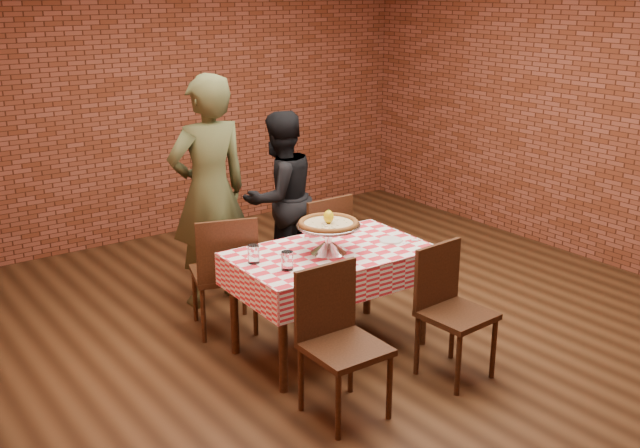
% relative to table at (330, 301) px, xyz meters
% --- Properties ---
extents(ground, '(6.00, 6.00, 0.00)m').
position_rel_table_xyz_m(ground, '(0.41, 0.15, -0.38)').
color(ground, black).
rests_on(ground, ground).
extents(back_wall, '(5.50, 0.00, 5.50)m').
position_rel_table_xyz_m(back_wall, '(0.41, 3.15, 1.08)').
color(back_wall, maroon).
rests_on(back_wall, ground).
extents(table, '(1.38, 0.85, 0.75)m').
position_rel_table_xyz_m(table, '(0.00, 0.00, 0.00)').
color(table, '#422212').
rests_on(table, ground).
extents(tablecloth, '(1.42, 0.89, 0.24)m').
position_rel_table_xyz_m(tablecloth, '(0.00, -0.00, 0.27)').
color(tablecloth, red).
rests_on(tablecloth, table).
extents(pizza_stand, '(0.53, 0.53, 0.20)m').
position_rel_table_xyz_m(pizza_stand, '(-0.03, -0.02, 0.48)').
color(pizza_stand, silver).
rests_on(pizza_stand, tablecloth).
extents(pizza, '(0.48, 0.48, 0.03)m').
position_rel_table_xyz_m(pizza, '(-0.03, -0.02, 0.59)').
color(pizza, '#C8B589').
rests_on(pizza, pizza_stand).
extents(lemon, '(0.08, 0.08, 0.09)m').
position_rel_table_xyz_m(lemon, '(-0.03, -0.02, 0.64)').
color(lemon, yellow).
rests_on(lemon, pizza).
extents(water_glass_left, '(0.08, 0.08, 0.13)m').
position_rel_table_xyz_m(water_glass_left, '(-0.45, -0.13, 0.45)').
color(water_glass_left, white).
rests_on(water_glass_left, tablecloth).
extents(water_glass_right, '(0.08, 0.08, 0.13)m').
position_rel_table_xyz_m(water_glass_right, '(-0.56, 0.11, 0.45)').
color(water_glass_right, white).
rests_on(water_glass_right, tablecloth).
extents(side_plate, '(0.17, 0.17, 0.01)m').
position_rel_table_xyz_m(side_plate, '(0.48, -0.09, 0.39)').
color(side_plate, white).
rests_on(side_plate, tablecloth).
extents(sweetener_packet_a, '(0.05, 0.04, 0.00)m').
position_rel_table_xyz_m(sweetener_packet_a, '(0.54, -0.20, 0.39)').
color(sweetener_packet_a, white).
rests_on(sweetener_packet_a, tablecloth).
extents(sweetener_packet_b, '(0.06, 0.06, 0.00)m').
position_rel_table_xyz_m(sweetener_packet_b, '(0.63, -0.19, 0.39)').
color(sweetener_packet_b, white).
rests_on(sweetener_packet_b, tablecloth).
extents(condiment_caddy, '(0.11, 0.09, 0.13)m').
position_rel_table_xyz_m(condiment_caddy, '(0.05, 0.29, 0.45)').
color(condiment_caddy, silver).
rests_on(condiment_caddy, tablecloth).
extents(chair_near_left, '(0.45, 0.45, 0.93)m').
position_rel_table_xyz_m(chair_near_left, '(-0.46, -0.76, 0.09)').
color(chair_near_left, '#422212').
rests_on(chair_near_left, ground).
extents(chair_near_right, '(0.45, 0.45, 0.90)m').
position_rel_table_xyz_m(chair_near_right, '(0.44, -0.82, 0.08)').
color(chair_near_right, '#422212').
rests_on(chair_near_right, ground).
extents(chair_far_left, '(0.57, 0.57, 0.94)m').
position_rel_table_xyz_m(chair_far_left, '(-0.45, 0.75, 0.09)').
color(chair_far_left, '#422212').
rests_on(chair_far_left, ground).
extents(chair_far_right, '(0.44, 0.44, 0.92)m').
position_rel_table_xyz_m(chair_far_right, '(0.46, 0.81, 0.08)').
color(chair_far_right, '#422212').
rests_on(chair_far_right, ground).
extents(diner_olive, '(0.69, 0.46, 1.90)m').
position_rel_table_xyz_m(diner_olive, '(-0.28, 1.26, 0.57)').
color(diner_olive, '#404325').
rests_on(diner_olive, ground).
extents(diner_black, '(0.80, 0.65, 1.52)m').
position_rel_table_xyz_m(diner_black, '(0.45, 1.35, 0.38)').
color(diner_black, black).
rests_on(diner_black, ground).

